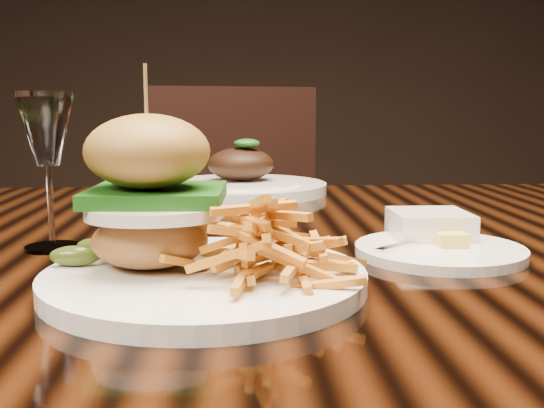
{
  "coord_description": "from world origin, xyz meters",
  "views": [
    {
      "loc": [
        -0.05,
        -0.73,
        0.9
      ],
      "look_at": [
        -0.01,
        -0.16,
        0.81
      ],
      "focal_mm": 42.0,
      "sensor_mm": 36.0,
      "label": 1
    }
  ],
  "objects": [
    {
      "name": "ramekin",
      "position": [
        0.16,
        -0.07,
        0.77
      ],
      "size": [
        0.09,
        0.09,
        0.04
      ],
      "primitive_type": "cube",
      "rotation": [
        0.0,
        0.0,
        -0.21
      ],
      "color": "white",
      "rests_on": "dining_table"
    },
    {
      "name": "wine_glass",
      "position": [
        -0.24,
        -0.07,
        0.87
      ],
      "size": [
        0.06,
        0.06,
        0.16
      ],
      "color": "white",
      "rests_on": "dining_table"
    },
    {
      "name": "dining_table",
      "position": [
        0.0,
        0.0,
        0.67
      ],
      "size": [
        1.6,
        0.9,
        0.75
      ],
      "color": "black",
      "rests_on": "ground"
    },
    {
      "name": "burger_plate",
      "position": [
        -0.08,
        -0.22,
        0.8
      ],
      "size": [
        0.27,
        0.27,
        0.18
      ],
      "rotation": [
        0.0,
        0.0,
        -0.26
      ],
      "color": "white",
      "rests_on": "dining_table"
    },
    {
      "name": "chair_far",
      "position": [
        -0.03,
        0.89,
        0.54
      ],
      "size": [
        0.56,
        0.56,
        0.95
      ],
      "rotation": [
        0.0,
        0.0,
        0.24
      ],
      "color": "black",
      "rests_on": "ground"
    },
    {
      "name": "side_saucer",
      "position": [
        0.16,
        -0.12,
        0.76
      ],
      "size": [
        0.17,
        0.17,
        0.02
      ],
      "rotation": [
        0.0,
        0.0,
        0.17
      ],
      "color": "white",
      "rests_on": "dining_table"
    },
    {
      "name": "far_dish",
      "position": [
        -0.04,
        0.35,
        0.77
      ],
      "size": [
        0.29,
        0.29,
        0.09
      ],
      "rotation": [
        0.0,
        0.0,
        -0.33
      ],
      "color": "white",
      "rests_on": "dining_table"
    }
  ]
}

